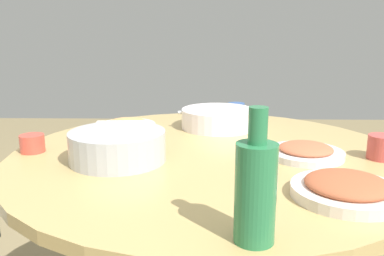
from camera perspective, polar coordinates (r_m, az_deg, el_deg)
The scene contains 10 objects.
round_dining_table at distance 1.28m, azimuth 2.53°, elevation -8.76°, with size 1.21×1.21×0.77m.
rice_bowl at distance 1.17m, azimuth -10.37°, elevation -2.39°, with size 0.27×0.27×0.09m.
soup_bowl at distance 1.54m, azimuth 3.65°, elevation 1.26°, with size 0.27×0.30×0.07m.
dish_stirfry at distance 0.97m, azimuth 20.85°, elevation -7.89°, with size 0.25×0.25×0.05m.
dish_tofu_braise at distance 1.24m, azimuth 15.61°, elevation -3.16°, with size 0.22×0.22×0.04m.
dish_shrimp at distance 1.54m, azimuth -9.06°, elevation 0.42°, with size 0.21×0.21×0.04m.
green_bottle at distance 0.71m, azimuth 8.88°, elevation -8.46°, with size 0.07×0.07×0.24m.
tea_cup_near at distance 1.33m, azimuth -21.45°, elevation -2.02°, with size 0.07×0.07×0.05m, color #CA4738.
tea_cup_far at distance 1.76m, azimuth 6.20°, elevation 2.58°, with size 0.07×0.07×0.06m, color #32528E.
tea_cup_side at distance 1.29m, azimuth 25.01°, elevation -2.45°, with size 0.08×0.08×0.07m, color #BE4842.
Camera 1 is at (-1.19, 0.03, 1.14)m, focal length 38.12 mm.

